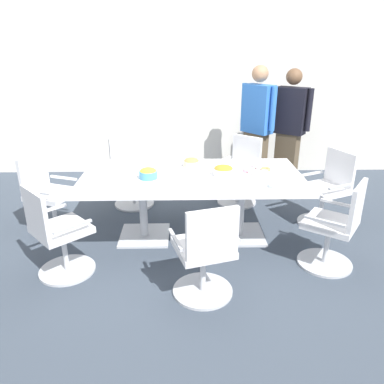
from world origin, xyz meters
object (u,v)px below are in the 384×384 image
at_px(office_chair_2, 48,198).
at_px(plate_stack, 279,185).
at_px(person_standing_0, 257,127).
at_px(snack_bowl_cookies, 191,162).
at_px(office_chair_5, 335,230).
at_px(donut_platter, 257,170).
at_px(office_chair_0, 240,174).
at_px(office_chair_3, 57,236).
at_px(snack_bowl_chips_yellow, 148,173).
at_px(office_chair_1, 131,176).
at_px(conference_table, 192,186).
at_px(office_chair_4, 205,256).
at_px(snack_bowl_chips_orange, 223,170).
at_px(person_standing_1, 289,128).
at_px(office_chair_6, 327,193).

height_order(office_chair_2, plate_stack, office_chair_2).
height_order(person_standing_0, snack_bowl_cookies, person_standing_0).
xyz_separation_m(office_chair_5, donut_platter, (-0.65, 0.74, 0.36)).
height_order(office_chair_0, plate_stack, office_chair_0).
height_order(office_chair_5, donut_platter, office_chair_5).
height_order(office_chair_3, snack_bowl_chips_yellow, office_chair_3).
bearing_deg(snack_bowl_cookies, office_chair_2, -176.70).
relative_size(office_chair_1, donut_platter, 2.89).
distance_m(conference_table, donut_platter, 0.74).
bearing_deg(person_standing_0, office_chair_4, 120.58).
relative_size(office_chair_3, person_standing_0, 0.50).
bearing_deg(office_chair_3, snack_bowl_chips_orange, 70.98).
bearing_deg(office_chair_4, person_standing_1, 45.97).
bearing_deg(snack_bowl_cookies, person_standing_1, 41.08).
distance_m(office_chair_1, office_chair_3, 1.76).
relative_size(office_chair_6, donut_platter, 2.89).
height_order(office_chair_0, office_chair_3, same).
distance_m(office_chair_3, person_standing_0, 3.27).
bearing_deg(person_standing_0, conference_table, 106.97).
height_order(conference_table, office_chair_3, office_chair_3).
bearing_deg(office_chair_6, person_standing_1, -16.73).
bearing_deg(office_chair_0, person_standing_1, -103.94).
relative_size(office_chair_2, donut_platter, 2.89).
bearing_deg(snack_bowl_cookies, office_chair_6, -0.12).
bearing_deg(office_chair_3, office_chair_4, 31.89).
bearing_deg(office_chair_5, office_chair_6, 20.76).
distance_m(office_chair_2, plate_stack, 2.63).
bearing_deg(office_chair_5, conference_table, 100.97).
bearing_deg(plate_stack, person_standing_1, 72.76).
distance_m(office_chair_5, person_standing_1, 2.30).
bearing_deg(conference_table, plate_stack, -23.63).
bearing_deg(office_chair_3, office_chair_0, 88.52).
bearing_deg(donut_platter, person_standing_0, 79.99).
relative_size(conference_table, office_chair_4, 2.64).
height_order(office_chair_3, person_standing_1, person_standing_1).
height_order(office_chair_0, office_chair_1, same).
bearing_deg(person_standing_1, plate_stack, 109.02).
distance_m(person_standing_0, plate_stack, 1.95).
xyz_separation_m(conference_table, office_chair_2, (-1.67, 0.21, -0.22)).
xyz_separation_m(office_chair_5, snack_bowl_chips_yellow, (-1.84, 0.56, 0.40)).
distance_m(conference_table, office_chair_5, 1.54).
distance_m(office_chair_0, person_standing_1, 1.11).
xyz_separation_m(office_chair_6, person_standing_0, (-0.66, 1.26, 0.54)).
bearing_deg(donut_platter, plate_stack, -73.26).
distance_m(office_chair_4, office_chair_6, 2.09).
xyz_separation_m(office_chair_0, office_chair_3, (-1.97, -1.73, 0.00)).
bearing_deg(person_standing_0, office_chair_1, 67.45).
bearing_deg(office_chair_1, snack_bowl_cookies, 109.29).
height_order(office_chair_3, office_chair_6, same).
relative_size(office_chair_2, office_chair_5, 1.00).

